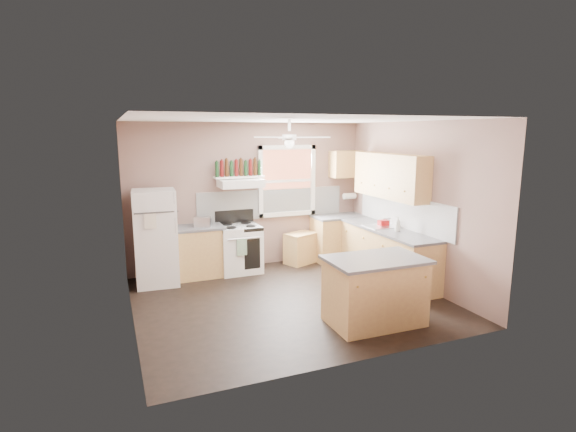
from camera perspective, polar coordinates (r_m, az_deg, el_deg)
name	(u,v)px	position (r m, az deg, el deg)	size (l,w,h in m)	color
floor	(289,300)	(6.96, 0.16, -10.65)	(4.50, 4.50, 0.00)	black
ceiling	(289,120)	(6.49, 0.18, 12.15)	(4.50, 4.50, 0.00)	white
wall_back	(249,195)	(8.48, -4.99, 2.62)	(4.50, 0.05, 2.70)	#7E6056
wall_right	(416,204)	(7.73, 15.99, 1.46)	(0.05, 4.00, 2.70)	#7E6056
wall_left	(125,225)	(6.13, -19.95, -1.10)	(0.05, 4.00, 2.70)	#7E6056
backsplash_back	(272,204)	(8.61, -2.03, 1.60)	(2.90, 0.03, 0.55)	white
backsplash_right	(403,212)	(7.97, 14.38, 0.53)	(0.03, 2.60, 0.55)	white
window_view	(287,181)	(8.66, -0.17, 4.49)	(1.00, 0.02, 1.20)	brown
window_frame	(287,181)	(8.63, -0.11, 4.47)	(1.16, 0.07, 1.36)	white
refrigerator	(156,238)	(7.77, -16.43, -2.66)	(0.68, 0.66, 1.60)	white
base_cabinet_left	(198,252)	(8.11, -11.41, -4.57)	(0.90, 0.60, 0.86)	#B4824B
counter_left	(197,228)	(8.01, -11.53, -1.46)	(0.92, 0.62, 0.04)	#4C4C4E
toaster	(203,222)	(7.93, -10.78, -0.73)	(0.28, 0.16, 0.18)	silver
stove	(239,249)	(8.25, -6.20, -4.16)	(0.73, 0.64, 0.86)	white
range_hood	(241,183)	(8.12, -6.01, 4.16)	(0.78, 0.50, 0.14)	white
bottle_shelf	(239,177)	(8.23, -6.26, 4.94)	(0.90, 0.26, 0.03)	white
cart	(301,248)	(8.76, 1.62, -4.14)	(0.58, 0.39, 0.58)	#B4824B
base_cabinet_corner	(338,239)	(9.03, 6.41, -2.87)	(1.00, 0.60, 0.86)	#B4824B
base_cabinet_right	(387,255)	(7.97, 12.48, -4.88)	(0.60, 2.20, 0.86)	#B4824B
counter_corner	(339,216)	(8.93, 6.47, -0.06)	(1.02, 0.62, 0.04)	#4C4C4E
counter_right	(388,230)	(7.86, 12.55, -1.72)	(0.62, 2.22, 0.04)	#4C4C4E
sink	(381,227)	(8.02, 11.75, -1.34)	(0.55, 0.45, 0.03)	silver
faucet	(389,222)	(8.09, 12.71, -0.73)	(0.03, 0.03, 0.14)	silver
upper_cabinet_right	(390,176)	(7.96, 12.83, 4.99)	(0.33, 1.80, 0.76)	#B4824B
upper_cabinet_corner	(346,164)	(9.01, 7.34, 6.56)	(0.60, 0.33, 0.52)	#B4824B
paper_towel	(349,196)	(9.16, 7.81, 2.53)	(0.12, 0.12, 0.26)	white
island	(375,292)	(6.16, 10.95, -9.47)	(1.21, 0.77, 0.86)	#B4824B
island_top	(376,260)	(6.02, 11.10, -5.45)	(1.28, 0.84, 0.04)	#4C4C4E
ceiling_fan_hub	(289,137)	(6.49, 0.17, 9.95)	(0.20, 0.20, 0.08)	white
soap_bottle	(398,224)	(7.65, 13.76, -1.00)	(0.10, 0.10, 0.25)	silver
red_caddy	(383,223)	(8.08, 12.03, -0.86)	(0.18, 0.12, 0.10)	#A20D0F
wine_bottles	(239,168)	(8.21, -6.27, 6.05)	(0.86, 0.06, 0.31)	#143819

